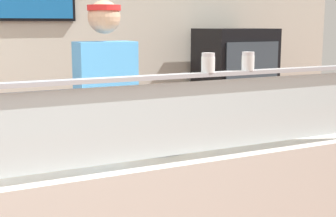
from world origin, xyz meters
The scene contains 8 objects.
shop_rear_unit centered at (1.11, 2.67, 1.36)m, with size 6.63×0.13×2.70m.
sneeze_guard centered at (1.11, 0.06, 1.22)m, with size 2.05×0.06×0.43m.
pizza_tray centered at (1.04, 0.41, 0.97)m, with size 0.48×0.48×0.04m.
pizza_server centered at (1.07, 0.39, 0.99)m, with size 0.07×0.28×0.01m, color #ADAFB7.
parmesan_shaker centered at (1.19, 0.06, 1.42)m, with size 0.07×0.07×0.09m.
pepper_flake_shaker centered at (1.43, 0.06, 1.42)m, with size 0.06×0.06×0.09m.
worker_figure centered at (1.02, 1.04, 1.01)m, with size 0.41×0.50×1.76m.
drink_fridge centered at (2.84, 2.23, 0.78)m, with size 0.71×0.61×1.56m.
Camera 1 is at (-0.03, -1.95, 1.62)m, focal length 51.85 mm.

